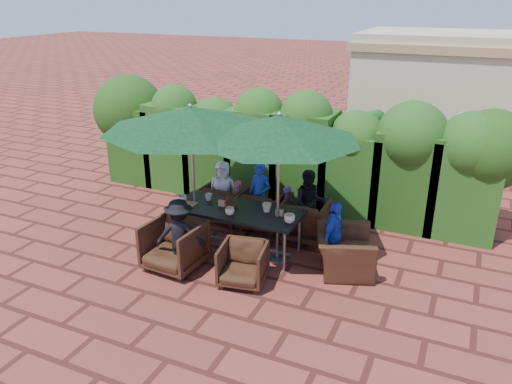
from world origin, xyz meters
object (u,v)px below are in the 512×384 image
at_px(chair_far_left, 225,201).
at_px(umbrella_right, 279,128).
at_px(chair_near_left, 174,243).
at_px(chair_end_right, 345,245).
at_px(dining_table, 237,213).
at_px(chair_near_right, 243,262).
at_px(umbrella_left, 191,119).
at_px(chair_far_mid, 263,207).
at_px(chair_far_right, 305,218).

bearing_deg(chair_far_left, umbrella_right, 148.18).
relative_size(chair_near_left, chair_end_right, 0.86).
distance_m(dining_table, chair_near_left, 1.17).
relative_size(dining_table, chair_near_right, 3.16).
height_order(umbrella_right, chair_near_left, umbrella_right).
bearing_deg(chair_far_left, umbrella_left, 89.44).
relative_size(chair_near_left, chair_near_right, 1.24).
bearing_deg(umbrella_right, umbrella_left, -178.79).
bearing_deg(chair_far_left, dining_table, 128.75).
xyz_separation_m(umbrella_left, chair_near_right, (1.34, -0.88, -1.87)).
bearing_deg(umbrella_right, chair_far_left, 146.17).
distance_m(dining_table, chair_far_mid, 1.02).
height_order(chair_near_left, chair_end_right, chair_end_right).
bearing_deg(chair_far_mid, chair_near_left, 69.27).
relative_size(umbrella_left, chair_far_mid, 3.61).
bearing_deg(dining_table, chair_far_mid, 87.09).
distance_m(chair_far_left, chair_near_left, 1.94).
height_order(umbrella_right, chair_far_right, umbrella_right).
xyz_separation_m(umbrella_left, chair_far_left, (0.05, 1.02, -1.82)).
distance_m(chair_far_right, chair_near_left, 2.39).
bearing_deg(chair_far_left, chair_near_left, 95.13).
distance_m(chair_far_left, chair_far_right, 1.66).
bearing_deg(dining_table, chair_end_right, 2.48).
bearing_deg(umbrella_left, chair_near_right, -33.33).
xyz_separation_m(dining_table, umbrella_right, (0.74, -0.00, 1.54)).
xyz_separation_m(chair_near_left, chair_near_right, (1.19, 0.04, -0.08)).
bearing_deg(chair_end_right, chair_near_left, 93.20).
height_order(umbrella_left, chair_near_left, umbrella_left).
xyz_separation_m(umbrella_left, chair_near_left, (0.15, -0.92, -1.79)).
relative_size(dining_table, chair_far_mid, 2.74).
height_order(chair_near_right, chair_end_right, chair_end_right).
bearing_deg(chair_near_left, chair_far_right, 53.67).
bearing_deg(chair_near_right, dining_table, 110.92).
distance_m(chair_far_right, chair_end_right, 1.22).
height_order(chair_far_right, chair_near_right, chair_far_right).
relative_size(umbrella_left, chair_near_right, 4.18).
bearing_deg(chair_far_right, chair_far_mid, -9.50).
relative_size(dining_table, chair_far_left, 2.78).
bearing_deg(chair_far_mid, chair_far_left, -1.93).
relative_size(chair_far_right, chair_near_left, 0.94).
bearing_deg(chair_near_right, umbrella_left, 136.35).
bearing_deg(umbrella_left, chair_far_mid, 50.59).
bearing_deg(umbrella_left, chair_end_right, 2.48).
height_order(umbrella_right, chair_near_right, umbrella_right).
bearing_deg(umbrella_right, chair_near_left, -145.23).
relative_size(umbrella_right, chair_near_right, 3.62).
xyz_separation_m(chair_far_left, chair_far_mid, (0.79, -0.01, 0.01)).
distance_m(dining_table, chair_far_right, 1.29).
bearing_deg(chair_near_right, umbrella_right, 68.21).
xyz_separation_m(chair_near_left, chair_end_right, (2.48, 1.03, 0.00)).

